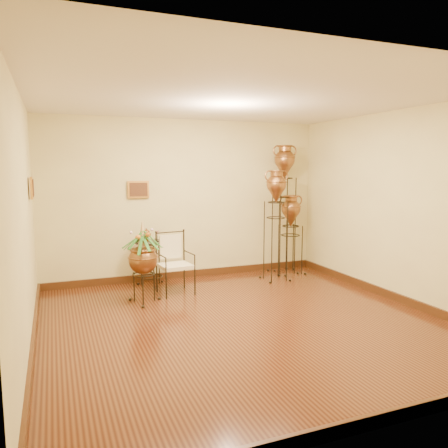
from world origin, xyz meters
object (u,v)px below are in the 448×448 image
object	(u,v)px
planter_urn	(143,256)
armchair	(175,263)
amphora_tall	(284,208)
amphora_mid	(276,224)
side_table	(151,262)

from	to	relation	value
planter_urn	armchair	distance (m)	0.67
amphora_tall	amphora_mid	size ratio (longest dim) A/B	1.23
amphora_mid	planter_urn	size ratio (longest dim) A/B	1.57
amphora_tall	amphora_mid	distance (m)	0.62
amphora_mid	planter_urn	bearing A→B (deg)	-168.99
amphora_mid	planter_urn	world-z (taller)	amphora_mid
amphora_mid	armchair	distance (m)	1.93
side_table	amphora_mid	bearing A→B (deg)	-11.35
amphora_mid	planter_urn	xyz separation A→B (m)	(-2.41, -0.47, -0.29)
amphora_tall	planter_urn	world-z (taller)	amphora_tall
amphora_tall	side_table	size ratio (longest dim) A/B	2.51
planter_urn	side_table	bearing A→B (deg)	71.18
armchair	amphora_tall	bearing A→B (deg)	8.69
planter_urn	armchair	size ratio (longest dim) A/B	1.29
planter_urn	armchair	world-z (taller)	planter_urn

